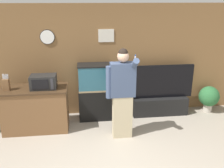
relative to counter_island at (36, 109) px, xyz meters
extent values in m
cube|color=brown|center=(1.50, 0.71, 0.83)|extent=(10.00, 0.06, 2.60)
cube|color=beige|center=(1.58, 0.67, 1.42)|extent=(0.36, 0.02, 0.29)
cylinder|color=white|center=(0.27, 0.67, 1.41)|extent=(0.30, 0.03, 0.30)
cylinder|color=black|center=(0.27, 0.67, 1.41)|extent=(0.32, 0.01, 0.32)
cube|color=brown|center=(0.00, 0.00, -0.02)|extent=(1.33, 0.63, 0.90)
cube|color=#3D2A19|center=(0.00, 0.00, 0.45)|extent=(1.37, 0.67, 0.03)
cube|color=black|center=(0.22, -0.04, 0.61)|extent=(0.52, 0.33, 0.28)
cube|color=black|center=(0.17, -0.21, 0.61)|extent=(0.32, 0.01, 0.20)
cube|color=#2D2D33|center=(0.40, -0.21, 0.61)|extent=(0.05, 0.01, 0.23)
cube|color=brown|center=(-0.51, -0.06, 0.59)|extent=(0.12, 0.10, 0.24)
cylinder|color=#B7B7BC|center=(-0.56, -0.06, 0.76)|extent=(0.02, 0.02, 0.11)
cylinder|color=#B7B7BC|center=(-0.53, -0.06, 0.76)|extent=(0.02, 0.02, 0.10)
cylinder|color=#B7B7BC|center=(-0.51, -0.06, 0.74)|extent=(0.02, 0.02, 0.07)
cylinder|color=#B7B7BC|center=(-0.49, -0.06, 0.74)|extent=(0.02, 0.02, 0.07)
cylinder|color=#B7B7BC|center=(-0.47, -0.06, 0.74)|extent=(0.02, 0.02, 0.07)
cylinder|color=#B7B7BC|center=(-0.56, -0.02, 0.74)|extent=(0.02, 0.02, 0.08)
cylinder|color=#B7B7BC|center=(-0.53, -0.02, 0.74)|extent=(0.02, 0.02, 0.08)
cylinder|color=#B7B7BC|center=(-0.51, -0.02, 0.75)|extent=(0.02, 0.02, 0.09)
cylinder|color=#B7B7BC|center=(-0.49, -0.02, 0.75)|extent=(0.02, 0.02, 0.09)
cylinder|color=#B7B7BC|center=(-0.47, -0.02, 0.75)|extent=(0.02, 0.02, 0.09)
cube|color=black|center=(1.31, 0.38, -0.11)|extent=(0.82, 0.43, 0.71)
cube|color=#937F5B|center=(1.31, 0.38, 0.26)|extent=(0.80, 0.42, 0.04)
cube|color=#285B70|center=(1.31, 0.38, 0.54)|extent=(0.79, 0.42, 0.58)
cube|color=black|center=(1.31, 0.38, 0.82)|extent=(0.82, 0.43, 0.03)
cube|color=black|center=(2.85, 0.42, -0.26)|extent=(1.33, 0.40, 0.43)
cube|color=black|center=(2.85, 0.42, 0.35)|extent=(1.56, 0.05, 0.78)
cube|color=black|center=(2.85, 0.45, 0.35)|extent=(1.59, 0.01, 0.81)
cube|color=#BCAD89|center=(1.78, -0.51, -0.03)|extent=(0.38, 0.22, 0.89)
cube|color=#3D4C6B|center=(1.78, -0.51, 0.75)|extent=(0.48, 0.23, 0.66)
sphere|color=tan|center=(1.78, -0.51, 1.20)|extent=(0.22, 0.22, 0.22)
sphere|color=black|center=(1.78, -0.51, 1.26)|extent=(0.18, 0.18, 0.18)
cylinder|color=#3D4C6B|center=(1.51, -0.51, 0.70)|extent=(0.12, 0.12, 0.63)
cylinder|color=#3D4C6B|center=(1.97, -0.65, 1.08)|extent=(0.11, 0.35, 0.29)
cylinder|color=white|center=(1.97, -0.67, 1.19)|extent=(0.02, 0.06, 0.11)
cylinder|color=#2856B2|center=(1.97, -0.69, 1.25)|extent=(0.02, 0.03, 0.05)
cylinder|color=#B2A899|center=(4.09, 0.39, -0.37)|extent=(0.21, 0.21, 0.20)
sphere|color=#286033|center=(4.09, 0.39, -0.06)|extent=(0.50, 0.50, 0.50)
camera|label=1|loc=(1.02, -4.99, 2.22)|focal=40.00mm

